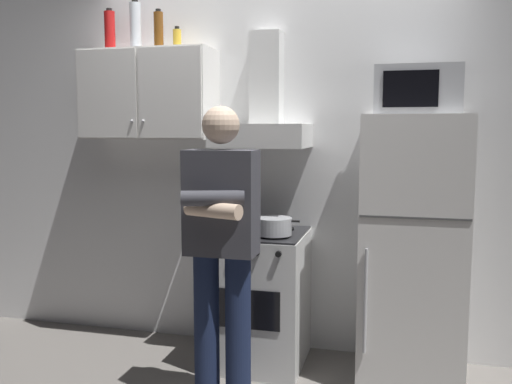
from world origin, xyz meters
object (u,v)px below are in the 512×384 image
upper_cabinet (149,95)px  microwave (417,91)px  stove_oven (258,297)px  person_standing (221,245)px  refrigerator (412,250)px  bottle_spice_jar (177,39)px  bottle_vodka_clear (135,26)px  cooking_pot (274,226)px  bottle_soda_red (110,31)px  bottle_beer_brown (159,31)px  range_hood (263,117)px

upper_cabinet → microwave: 1.75m
stove_oven → person_standing: 0.77m
refrigerator → person_standing: (-1.00, -0.61, 0.10)m
refrigerator → microwave: (-0.00, 0.02, 0.94)m
refrigerator → bottle_spice_jar: bearing=173.8°
person_standing → bottle_vodka_clear: bearing=138.5°
cooking_pot → bottle_vodka_clear: (-1.03, 0.26, 1.28)m
cooking_pot → bottle_vodka_clear: bottle_vodka_clear is taller
refrigerator → bottle_soda_red: bottle_soda_red is taller
bottle_beer_brown → cooking_pot: bearing=-17.9°
cooking_pot → bottle_beer_brown: bearing=162.1°
person_standing → bottle_soda_red: (-1.03, 0.73, 1.28)m
upper_cabinet → bottle_soda_red: size_ratio=3.17×
stove_oven → bottle_spice_jar: size_ratio=5.78×
microwave → person_standing: 1.45m
bottle_soda_red → bottle_spice_jar: size_ratio=1.88×
bottle_spice_jar → microwave: bearing=-5.6°
range_hood → bottle_beer_brown: (-0.74, 0.03, 0.58)m
stove_oven → person_standing: bearing=-94.7°
refrigerator → bottle_beer_brown: size_ratio=5.94×
stove_oven → bottle_soda_red: bearing=173.4°
range_hood → bottle_beer_brown: 0.94m
upper_cabinet → bottle_spice_jar: 0.42m
range_hood → bottle_soda_red: bottle_soda_red is taller
upper_cabinet → stove_oven: (0.80, -0.13, -1.32)m
range_hood → bottle_spice_jar: (-0.61, 0.04, 0.52)m
bottle_soda_red → bottle_beer_brown: size_ratio=1.05×
person_standing → cooking_pot: 0.52m
microwave → bottle_spice_jar: size_ratio=3.18×
upper_cabinet → bottle_spice_jar: size_ratio=5.95×
range_hood → person_standing: (-0.05, -0.73, -0.70)m
upper_cabinet → stove_oven: upper_cabinet is taller
bottle_vodka_clear → stove_oven: bearing=-9.2°
bottle_soda_red → bottle_spice_jar: 0.48m
stove_oven → microwave: microwave is taller
person_standing → bottle_soda_red: bottle_soda_red is taller
bottle_vodka_clear → range_hood: bearing=-1.2°
bottle_beer_brown → refrigerator: bearing=-5.4°
refrigerator → bottle_vodka_clear: bottle_vodka_clear is taller
upper_cabinet → bottle_soda_red: 0.52m
refrigerator → bottle_vodka_clear: bearing=175.5°
cooking_pot → bottle_vodka_clear: size_ratio=0.95×
stove_oven → cooking_pot: (0.13, -0.12, 0.49)m
person_standing → upper_cabinet: bearing=135.7°
bottle_spice_jar → upper_cabinet: bearing=-166.9°
upper_cabinet → bottle_vodka_clear: size_ratio=2.68×
stove_oven → bottle_vodka_clear: (-0.90, 0.15, 1.78)m
refrigerator → bottle_spice_jar: bottle_spice_jar is taller
range_hood → person_standing: bearing=-93.9°
refrigerator → bottle_soda_red: 2.46m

